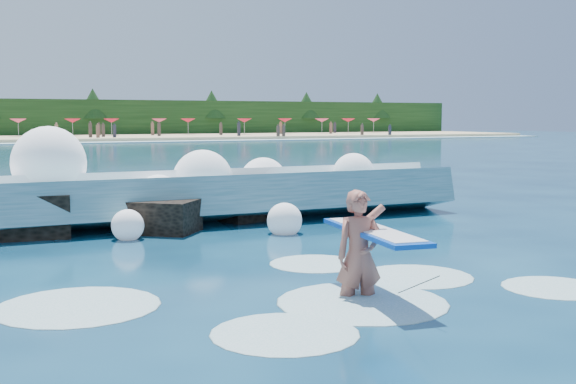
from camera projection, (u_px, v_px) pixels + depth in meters
ground at (258, 280)px, 11.85m from camera, size 200.00×200.00×0.00m
breaking_wave at (99, 204)px, 17.50m from camera, size 19.04×2.92×1.64m
rock_cluster at (137, 212)px, 17.28m from camera, size 7.89×3.09×1.24m
surfer_with_board at (363, 251)px, 10.56m from camera, size 1.16×3.06×1.94m
wave_spray at (82, 183)px, 17.28m from camera, size 15.17×4.86×2.56m
surf_foam at (307, 297)px, 10.74m from camera, size 8.95×5.41×0.13m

